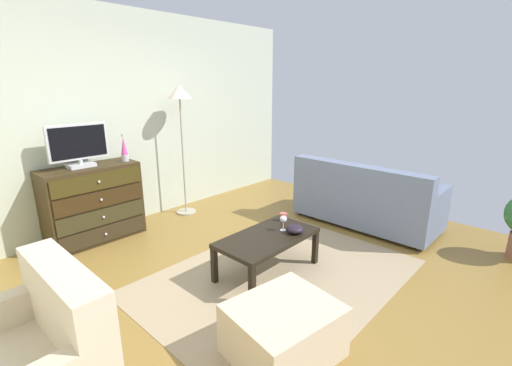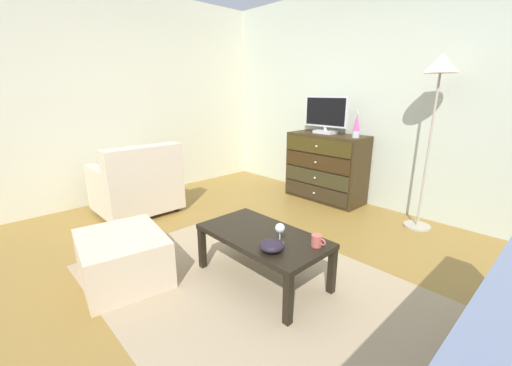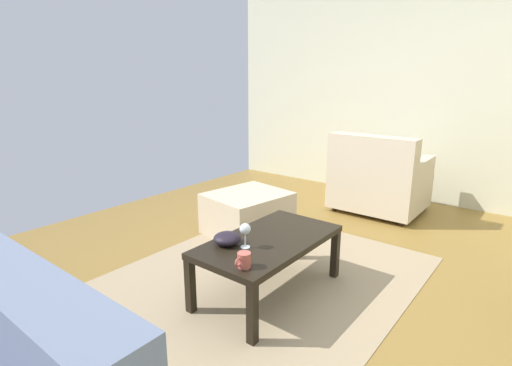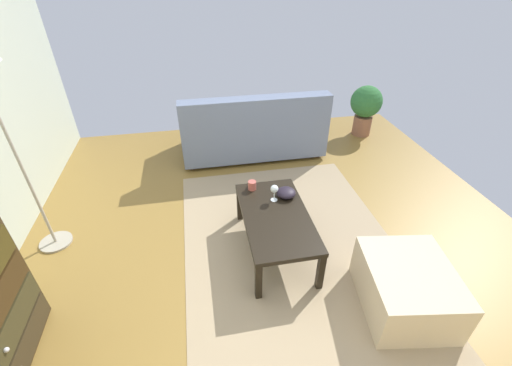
{
  "view_description": "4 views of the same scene",
  "coord_description": "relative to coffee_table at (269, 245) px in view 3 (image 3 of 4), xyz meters",
  "views": [
    {
      "loc": [
        -2.18,
        -2.1,
        1.83
      ],
      "look_at": [
        0.23,
        0.14,
        0.88
      ],
      "focal_mm": 24.54,
      "sensor_mm": 36.0,
      "label": 1
    },
    {
      "loc": [
        1.78,
        -1.63,
        1.45
      ],
      "look_at": [
        -0.13,
        0.17,
        0.69
      ],
      "focal_mm": 22.32,
      "sensor_mm": 36.0,
      "label": 2
    },
    {
      "loc": [
        2.11,
        1.36,
        1.41
      ],
      "look_at": [
        0.2,
        -0.15,
        0.76
      ],
      "focal_mm": 27.5,
      "sensor_mm": 36.0,
      "label": 3
    },
    {
      "loc": [
        -1.92,
        0.52,
        2.2
      ],
      "look_at": [
        -0.07,
        0.17,
        0.92
      ],
      "focal_mm": 23.47,
      "sensor_mm": 36.0,
      "label": 4
    }
  ],
  "objects": [
    {
      "name": "wall_plain_left",
      "position": [
        -2.85,
        0.05,
        1.01
      ],
      "size": [
        0.12,
        5.03,
        2.72
      ],
      "primitive_type": "cube",
      "color": "beige",
      "rests_on": "ground_plane"
    },
    {
      "name": "ottoman",
      "position": [
        -0.75,
        -0.8,
        -0.16
      ],
      "size": [
        0.79,
        0.7,
        0.38
      ],
      "primitive_type": "cube",
      "rotation": [
        0.0,
        0.0,
        -0.16
      ],
      "color": "beige",
      "rests_on": "ground_plane"
    },
    {
      "name": "coffee_table",
      "position": [
        0.0,
        0.0,
        0.0
      ],
      "size": [
        1.02,
        0.55,
        0.4
      ],
      "color": "black",
      "rests_on": "ground_plane"
    },
    {
      "name": "area_rug",
      "position": [
        0.01,
        -0.15,
        -0.35
      ],
      "size": [
        2.6,
        1.9,
        0.01
      ],
      "primitive_type": "cube",
      "color": "tan",
      "rests_on": "ground_plane"
    },
    {
      "name": "wine_glass",
      "position": [
        0.2,
        -0.03,
        0.16
      ],
      "size": [
        0.07,
        0.07,
        0.16
      ],
      "color": "silver",
      "rests_on": "coffee_table"
    },
    {
      "name": "armchair",
      "position": [
        -2.08,
        -0.08,
        -0.01
      ],
      "size": [
        0.8,
        0.89,
        0.86
      ],
      "color": "#332319",
      "rests_on": "ground_plane"
    },
    {
      "name": "mug",
      "position": [
        0.41,
        0.13,
        0.09
      ],
      "size": [
        0.11,
        0.08,
        0.08
      ],
      "color": "#BA574B",
      "rests_on": "coffee_table"
    },
    {
      "name": "bowl_decorative",
      "position": [
        0.24,
        -0.15,
        0.09
      ],
      "size": [
        0.17,
        0.17,
        0.08
      ],
      "primitive_type": "ellipsoid",
      "color": "black",
      "rests_on": "coffee_table"
    },
    {
      "name": "ground_plane",
      "position": [
        -0.19,
        0.05,
        -0.37
      ],
      "size": [
        5.81,
        5.03,
        0.05
      ],
      "primitive_type": "cube",
      "color": "olive"
    }
  ]
}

